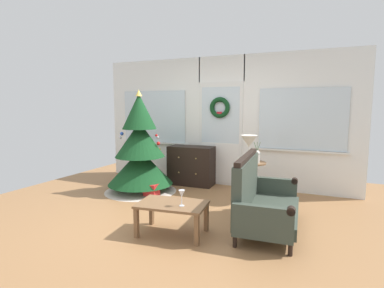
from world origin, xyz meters
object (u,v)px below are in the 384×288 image
at_px(table_lamp, 249,145).
at_px(gift_box, 152,190).
at_px(wine_glass, 182,194).
at_px(side_table, 251,173).
at_px(settee_sofa, 261,200).
at_px(christmas_tree, 140,154).
at_px(coffee_table, 172,208).
at_px(flower_vase, 257,156).
at_px(dresser_cabinet, 191,165).

relative_size(table_lamp, gift_box, 1.91).
height_order(wine_glass, gift_box, wine_glass).
xyz_separation_m(side_table, gift_box, (-1.64, -0.47, -0.36)).
distance_m(settee_sofa, wine_glass, 1.07).
bearing_deg(christmas_tree, side_table, 6.99).
distance_m(side_table, wine_glass, 1.82).
xyz_separation_m(christmas_tree, settee_sofa, (2.39, -0.82, -0.33)).
relative_size(side_table, coffee_table, 0.74).
distance_m(flower_vase, coffee_table, 1.84).
xyz_separation_m(dresser_cabinet, table_lamp, (1.29, -0.54, 0.56)).
height_order(christmas_tree, coffee_table, christmas_tree).
distance_m(table_lamp, flower_vase, 0.25).
bearing_deg(coffee_table, christmas_tree, 134.41).
bearing_deg(side_table, settee_sofa, -70.53).
bearing_deg(settee_sofa, table_lamp, 111.56).
relative_size(settee_sofa, coffee_table, 1.66).
xyz_separation_m(christmas_tree, dresser_cabinet, (0.66, 0.83, -0.32)).
bearing_deg(table_lamp, dresser_cabinet, 157.21).
distance_m(dresser_cabinet, coffee_table, 2.43).
relative_size(flower_vase, coffee_table, 0.39).
bearing_deg(wine_glass, settee_sofa, 41.09).
relative_size(christmas_tree, coffee_table, 2.09).
bearing_deg(flower_vase, christmas_tree, -174.94).
distance_m(side_table, gift_box, 1.75).
height_order(side_table, gift_box, side_table).
distance_m(christmas_tree, dresser_cabinet, 1.11).
bearing_deg(coffee_table, dresser_cabinet, 108.62).
height_order(settee_sofa, side_table, settee_sofa).
relative_size(christmas_tree, settee_sofa, 1.26).
xyz_separation_m(dresser_cabinet, settee_sofa, (1.73, -1.65, -0.01)).
bearing_deg(dresser_cabinet, flower_vase, -23.88).
height_order(table_lamp, coffee_table, table_lamp).
distance_m(settee_sofa, gift_box, 2.12).
xyz_separation_m(settee_sofa, coffee_table, (-0.95, -0.65, -0.04)).
xyz_separation_m(settee_sofa, gift_box, (-2.02, 0.59, -0.26)).
bearing_deg(side_table, wine_glass, -103.47).
distance_m(table_lamp, coffee_table, 1.93).
height_order(side_table, table_lamp, table_lamp).
height_order(christmas_tree, table_lamp, christmas_tree).
xyz_separation_m(side_table, wine_glass, (-0.42, -1.76, 0.07)).
height_order(dresser_cabinet, settee_sofa, settee_sofa).
height_order(dresser_cabinet, wine_glass, dresser_cabinet).
height_order(dresser_cabinet, table_lamp, table_lamp).
distance_m(table_lamp, wine_glass, 1.89).
bearing_deg(dresser_cabinet, coffee_table, -71.38).
bearing_deg(dresser_cabinet, wine_glass, -68.39).
height_order(flower_vase, coffee_table, flower_vase).
xyz_separation_m(side_table, table_lamp, (-0.06, 0.04, 0.47)).
xyz_separation_m(flower_vase, gift_box, (-1.74, -0.41, -0.66)).
bearing_deg(coffee_table, wine_glass, -16.88).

